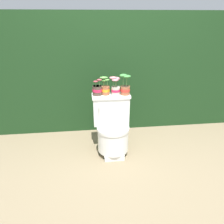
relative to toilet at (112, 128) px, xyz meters
The scene contains 7 objects.
ground_plane 0.35m from the toilet, 49.97° to the right, with size 12.00×12.00×0.00m, color #75664C.
hedge_backdrop 1.13m from the toilet, 85.10° to the left, with size 3.88×0.88×1.63m.
toilet is the anchor object (origin of this frame).
potted_plant_left 0.49m from the toilet, 139.94° to the left, with size 0.12×0.12×0.20m.
potted_plant_midleft 0.50m from the toilet, 114.43° to the left, with size 0.12×0.12×0.22m.
potted_plant_middle 0.49m from the toilet, 66.40° to the left, with size 0.13×0.11×0.22m.
potted_plant_midright 0.51m from the toilet, 34.39° to the left, with size 0.13×0.11×0.25m.
Camera 1 is at (-0.37, -2.23, 1.55)m, focal length 35.00 mm.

